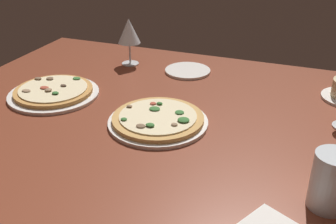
{
  "coord_description": "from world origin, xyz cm",
  "views": [
    {
      "loc": [
        32.77,
        -93.2,
        57.0
      ],
      "look_at": [
        -2.13,
        -2.04,
        7.0
      ],
      "focal_mm": 43.27,
      "sensor_mm": 36.0,
      "label": 1
    }
  ],
  "objects": [
    {
      "name": "water_glass",
      "position": [
        39.49,
        -23.4,
        9.44
      ],
      "size": [
        7.77,
        7.77,
        11.91
      ],
      "color": "silver",
      "rests_on": "dining_table"
    },
    {
      "name": "dining_table",
      "position": [
        0.0,
        0.0,
        2.0
      ],
      "size": [
        150.0,
        110.0,
        4.0
      ],
      "primitive_type": "cube",
      "color": "brown",
      "rests_on": "ground"
    },
    {
      "name": "pizza_main",
      "position": [
        -4.24,
        -4.08,
        5.22
      ],
      "size": [
        27.24,
        27.24,
        3.35
      ],
      "color": "white",
      "rests_on": "dining_table"
    },
    {
      "name": "pizza_side",
      "position": [
        -41.55,
        1.27,
        5.19
      ],
      "size": [
        27.92,
        27.92,
        3.35
      ],
      "color": "white",
      "rests_on": "dining_table"
    },
    {
      "name": "side_plate",
      "position": [
        -8.88,
        35.23,
        4.45
      ],
      "size": [
        16.11,
        16.11,
        0.9
      ],
      "primitive_type": "cylinder",
      "color": "silver",
      "rests_on": "dining_table"
    },
    {
      "name": "wine_glass_far",
      "position": [
        -31.5,
        35.28,
        16.19
      ],
      "size": [
        8.12,
        8.12,
        17.21
      ],
      "color": "silver",
      "rests_on": "dining_table"
    }
  ]
}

